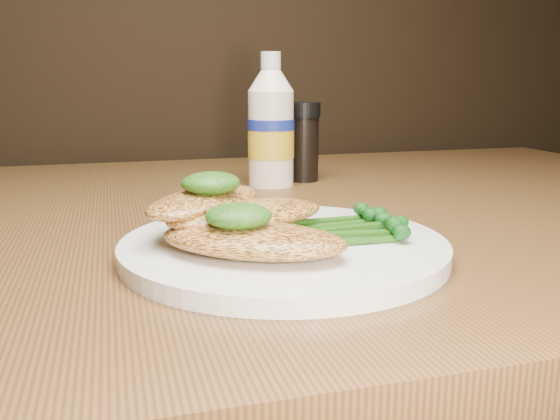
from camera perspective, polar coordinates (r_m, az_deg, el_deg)
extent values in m
cylinder|color=white|center=(0.48, 0.36, -3.59)|extent=(0.26, 0.26, 0.01)
ellipsoid|color=gold|center=(0.44, -2.59, -2.85)|extent=(0.16, 0.14, 0.02)
ellipsoid|color=gold|center=(0.48, -3.21, -0.43)|extent=(0.15, 0.10, 0.02)
ellipsoid|color=gold|center=(0.50, -7.18, 0.79)|extent=(0.14, 0.14, 0.02)
ellipsoid|color=black|center=(0.43, -3.97, -0.60)|extent=(0.06, 0.06, 0.02)
ellipsoid|color=black|center=(0.49, -6.63, 2.56)|extent=(0.06, 0.05, 0.02)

